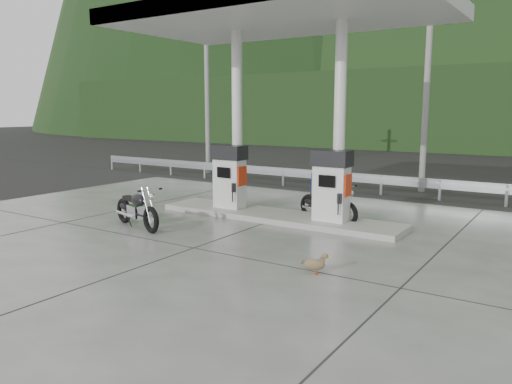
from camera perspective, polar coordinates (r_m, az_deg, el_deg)
The scene contains 16 objects.
ground at distance 11.67m, azimuth -3.95°, elevation -5.39°, with size 160.00×160.00×0.00m, color black.
forecourt_apron at distance 11.67m, azimuth -3.95°, elevation -5.34°, with size 18.00×14.00×0.02m, color #62615D.
pump_island at distance 13.67m, azimuth 2.40°, elevation -2.78°, with size 7.00×1.40×0.15m, color #9A9990.
gas_pump_left at distance 14.37m, azimuth -3.06°, elevation 1.76°, with size 0.95×0.55×1.80m, color silver, non-canonical shape.
gas_pump_right at distance 12.76m, azimuth 8.61°, elevation 0.70°, with size 0.95×0.55×1.80m, color silver, non-canonical shape.
canopy_column_left at distance 14.58m, azimuth -2.17°, elevation 8.18°, with size 0.30×0.30×5.00m, color white.
canopy_column_right at distance 12.99m, azimuth 9.53°, elevation 7.92°, with size 0.30×0.30×5.00m, color white.
canopy_roof at distance 13.58m, azimuth 2.56°, elevation 19.54°, with size 8.50×5.00×0.40m, color white.
guardrail at distance 18.44m, azimuth 11.23°, elevation 2.14°, with size 26.00×0.16×1.42m, color #A8AAB0, non-canonical shape.
road at distance 21.79m, azimuth 14.65°, elevation 1.22°, with size 60.00×7.00×0.01m, color black.
utility_pole_a at distance 23.72m, azimuth -5.63°, elevation 11.79°, with size 0.22×0.22×8.00m, color gray.
utility_pole_b at distance 19.13m, azimuth 18.97°, elevation 11.95°, with size 0.22×0.22×8.00m, color gray.
tree_band at distance 39.57m, azimuth 23.59°, elevation 8.61°, with size 80.00×6.00×6.00m, color black.
motorcycle_left at distance 12.94m, azimuth -13.48°, elevation -1.93°, with size 1.99×0.63×0.94m, color black, non-canonical shape.
motorcycle_right at distance 13.49m, azimuth 8.21°, elevation -1.40°, with size 1.91×0.60×0.90m, color black, non-canonical shape.
duck at distance 9.18m, azimuth 6.66°, elevation -8.28°, with size 0.48×0.13×0.35m, color brown, non-canonical shape.
Camera 1 is at (6.85, -8.98, 2.96)m, focal length 35.00 mm.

